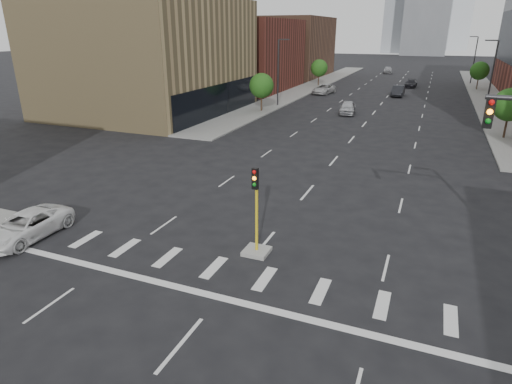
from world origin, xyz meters
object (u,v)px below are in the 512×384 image
Objects in this scene: median_traffic_signal at (256,235)px; car_distant at (388,70)px; car_deep_right at (411,84)px; parked_minivan at (26,226)px; car_far_left at (324,89)px; car_mid_right at (398,91)px; car_near_left at (348,108)px.

median_traffic_signal is 98.32m from car_distant.
parked_minivan is (-14.39, -73.79, -0.01)m from car_deep_right.
median_traffic_signal reaches higher than car_far_left.
car_distant reaches higher than car_mid_right.
car_mid_right is at bearing 70.34° from car_near_left.
car_mid_right is 1.07× the size of car_deep_right.
car_near_left is 0.96× the size of car_distant.
median_traffic_signal is 70.88m from car_deep_right.
median_traffic_signal is at bearing -91.05° from car_mid_right.
median_traffic_signal is 0.89× the size of parked_minivan.
car_near_left is 42.60m from parked_minivan.
car_deep_right is at bearing -81.20° from car_distant.
car_near_left is 59.49m from car_distant.
car_deep_right is 0.98× the size of parked_minivan.
car_distant is (6.05, 42.18, 0.06)m from car_far_left.
median_traffic_signal is 0.91× the size of car_deep_right.
parked_minivan is (-11.70, -2.97, -0.29)m from median_traffic_signal.
median_traffic_signal is 57.01m from car_far_left.
parked_minivan is at bearing -98.07° from car_deep_right.
car_near_left is 0.97× the size of parked_minivan.
car_near_left reaches higher than car_deep_right.
median_traffic_signal is 12.07m from parked_minivan.
car_mid_right is at bearing 16.70° from car_far_left.
car_near_left reaches higher than car_far_left.
median_traffic_signal reaches higher than car_distant.
car_deep_right is 0.96× the size of car_distant.
median_traffic_signal is 0.77× the size of car_far_left.
car_distant is at bearing 92.59° from median_traffic_signal.
car_near_left is 18.81m from car_far_left.
parked_minivan is at bearing -101.82° from car_mid_right.
car_deep_right is 75.18m from parked_minivan.
car_far_left is at bearing -103.98° from car_distant.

